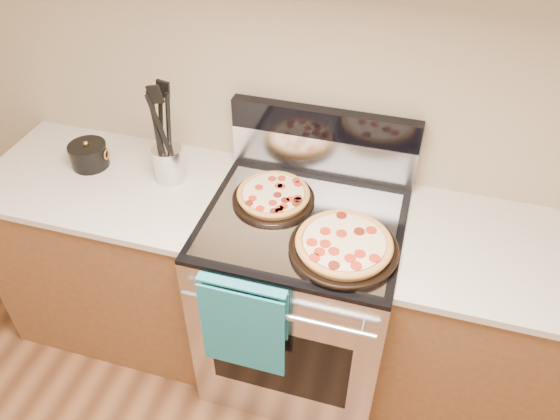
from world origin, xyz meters
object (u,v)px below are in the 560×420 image
(range_body, at_px, (300,299))
(pepperoni_pizza_back, at_px, (273,196))
(utensil_crock, at_px, (169,164))
(saucepan, at_px, (89,156))
(pepperoni_pizza_front, at_px, (344,245))

(range_body, xyz_separation_m, pepperoni_pizza_back, (-0.14, 0.07, 0.50))
(utensil_crock, height_order, saucepan, utensil_crock)
(range_body, bearing_deg, pepperoni_pizza_front, -35.84)
(range_body, relative_size, pepperoni_pizza_front, 2.33)
(pepperoni_pizza_front, distance_m, utensil_crock, 0.81)
(pepperoni_pizza_back, distance_m, pepperoni_pizza_front, 0.38)
(range_body, bearing_deg, utensil_crock, 170.34)
(pepperoni_pizza_front, bearing_deg, pepperoni_pizza_back, 148.00)
(pepperoni_pizza_front, xyz_separation_m, utensil_crock, (-0.78, 0.23, 0.03))
(range_body, height_order, utensil_crock, utensil_crock)
(utensil_crock, xyz_separation_m, saucepan, (-0.37, -0.01, -0.03))
(pepperoni_pizza_front, relative_size, utensil_crock, 2.52)
(utensil_crock, bearing_deg, pepperoni_pizza_back, -3.97)
(range_body, xyz_separation_m, utensil_crock, (-0.60, 0.10, 0.54))
(pepperoni_pizza_back, xyz_separation_m, saucepan, (-0.83, 0.02, 0.01))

